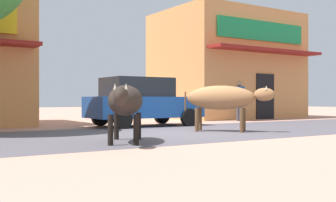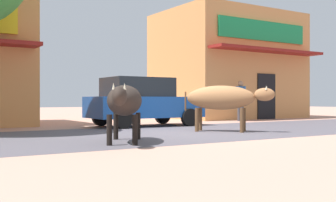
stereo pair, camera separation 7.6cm
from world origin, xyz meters
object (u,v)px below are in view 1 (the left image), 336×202
(cow_far_dark, at_px, (223,98))
(pedestrian_by_shop, at_px, (239,97))
(parked_hatchback_car, at_px, (142,101))
(cow_near_brown, at_px, (125,101))

(cow_far_dark, bearing_deg, pedestrian_by_shop, 43.35)
(cow_far_dark, height_order, pedestrian_by_shop, pedestrian_by_shop)
(cow_far_dark, distance_m, pedestrian_by_shop, 6.08)
(pedestrian_by_shop, bearing_deg, parked_hatchback_car, -171.51)
(cow_near_brown, bearing_deg, parked_hatchback_car, 57.13)
(parked_hatchback_car, height_order, cow_far_dark, parked_hatchback_car)
(parked_hatchback_car, relative_size, pedestrian_by_shop, 2.27)
(parked_hatchback_car, distance_m, cow_far_dark, 3.48)
(parked_hatchback_car, relative_size, cow_far_dark, 1.77)
(parked_hatchback_car, bearing_deg, cow_far_dark, -78.36)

